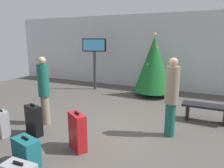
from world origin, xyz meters
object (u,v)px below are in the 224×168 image
(flight_info_kiosk, at_px, (94,53))
(traveller_1, at_px, (44,89))
(holiday_tree, at_px, (154,64))
(suitcase_1, at_px, (3,124))
(waiting_bench, at_px, (206,109))
(traveller_0, at_px, (171,95))
(suitcase_5, at_px, (77,132))
(suitcase_4, at_px, (26,152))
(suitcase_6, at_px, (34,120))

(flight_info_kiosk, distance_m, traveller_1, 4.05)
(holiday_tree, xyz_separation_m, suitcase_1, (-2.27, -4.94, -0.96))
(waiting_bench, distance_m, traveller_0, 1.61)
(suitcase_1, distance_m, suitcase_5, 1.95)
(holiday_tree, distance_m, suitcase_4, 5.72)
(suitcase_4, xyz_separation_m, suitcase_6, (-0.81, 0.98, 0.10))
(holiday_tree, bearing_deg, suitcase_6, -109.72)
(waiting_bench, relative_size, traveller_0, 0.68)
(traveller_0, bearing_deg, suitcase_4, -132.29)
(traveller_1, relative_size, suitcase_1, 2.81)
(holiday_tree, bearing_deg, flight_info_kiosk, -178.96)
(traveller_1, xyz_separation_m, suitcase_4, (1.01, -1.59, -0.71))
(flight_info_kiosk, relative_size, waiting_bench, 1.78)
(flight_info_kiosk, height_order, suitcase_5, flight_info_kiosk)
(holiday_tree, bearing_deg, suitcase_5, -94.03)
(suitcase_5, bearing_deg, waiting_bench, 49.48)
(suitcase_1, relative_size, suitcase_5, 0.79)
(suitcase_4, bearing_deg, suitcase_6, 129.50)
(flight_info_kiosk, relative_size, suitcase_6, 2.95)
(suitcase_4, distance_m, suitcase_6, 1.27)
(flight_info_kiosk, xyz_separation_m, traveller_1, (0.76, -3.93, -0.63))
(suitcase_5, bearing_deg, holiday_tree, 85.97)
(suitcase_1, bearing_deg, traveller_0, 25.42)
(suitcase_6, bearing_deg, traveller_0, 24.52)
(holiday_tree, distance_m, traveller_1, 4.40)
(holiday_tree, height_order, suitcase_1, holiday_tree)
(holiday_tree, distance_m, traveller_0, 3.51)
(waiting_bench, bearing_deg, holiday_tree, 135.23)
(traveller_1, bearing_deg, waiting_bench, 27.44)
(holiday_tree, height_order, suitcase_5, holiday_tree)
(traveller_0, xyz_separation_m, suitcase_6, (-2.90, -1.32, -0.62))
(traveller_0, bearing_deg, holiday_tree, 111.03)
(suitcase_4, bearing_deg, flight_info_kiosk, 107.76)
(flight_info_kiosk, xyz_separation_m, suitcase_6, (0.96, -4.54, -1.24))
(holiday_tree, xyz_separation_m, flight_info_kiosk, (-2.61, -0.05, 0.33))
(traveller_0, distance_m, suitcase_5, 2.22)
(suitcase_4, bearing_deg, traveller_0, 47.71)
(suitcase_1, height_order, suitcase_6, suitcase_6)
(flight_info_kiosk, bearing_deg, suitcase_1, -86.03)
(traveller_1, bearing_deg, suitcase_5, -25.66)
(suitcase_4, xyz_separation_m, suitcase_5, (0.51, 0.86, 0.13))
(suitcase_6, bearing_deg, suitcase_5, -5.16)
(flight_info_kiosk, relative_size, traveller_1, 1.24)
(waiting_bench, xyz_separation_m, suitcase_4, (-2.84, -3.58, -0.09))
(suitcase_1, bearing_deg, suitcase_5, 6.86)
(holiday_tree, xyz_separation_m, suitcase_4, (-0.84, -5.57, -1.00))
(waiting_bench, height_order, suitcase_5, suitcase_5)
(suitcase_4, relative_size, suitcase_6, 0.74)
(traveller_1, distance_m, suitcase_5, 1.78)
(traveller_1, bearing_deg, traveller_0, 12.93)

